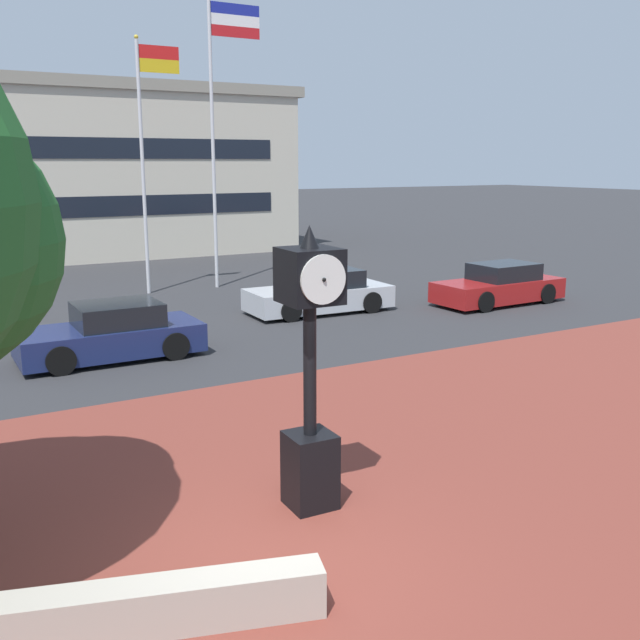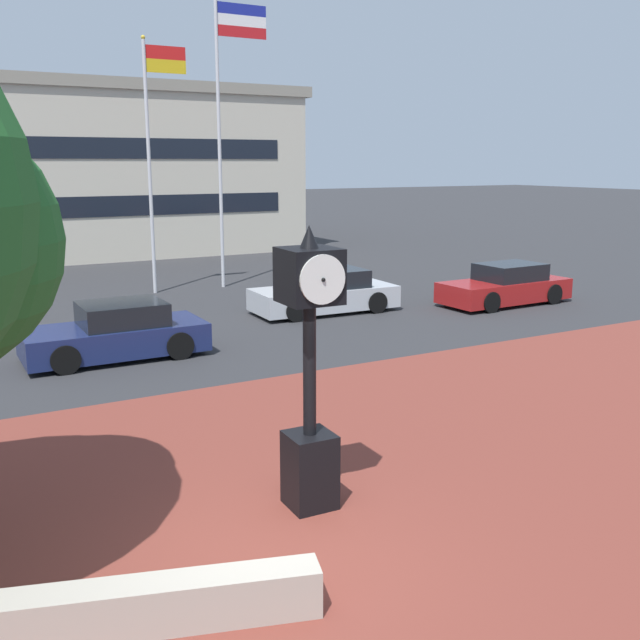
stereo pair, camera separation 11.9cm
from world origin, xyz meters
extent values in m
plane|color=#2D2D30|center=(0.00, 0.00, 0.00)|extent=(200.00, 200.00, 0.00)
cube|color=brown|center=(0.00, 1.32, 0.00)|extent=(44.00, 10.64, 0.01)
cube|color=#ADA393|center=(-1.43, -0.45, 0.25)|extent=(3.18, 1.31, 0.50)
cube|color=black|center=(1.10, 1.11, 0.50)|extent=(0.61, 0.61, 1.00)
cylinder|color=black|center=(1.10, 1.11, 1.86)|extent=(0.17, 0.17, 1.72)
cube|color=black|center=(1.10, 1.11, 3.07)|extent=(0.70, 0.70, 0.68)
cylinder|color=white|center=(1.11, 1.47, 3.07)|extent=(0.60, 0.05, 0.60)
sphere|color=black|center=(1.11, 1.49, 3.07)|extent=(0.05, 0.05, 0.05)
cylinder|color=white|center=(1.09, 0.76, 3.07)|extent=(0.60, 0.05, 0.60)
sphere|color=black|center=(1.09, 0.74, 3.07)|extent=(0.05, 0.05, 0.05)
cone|color=black|center=(1.10, 1.11, 3.55)|extent=(0.24, 0.24, 0.28)
cube|color=navy|center=(0.72, 9.85, 0.44)|extent=(4.07, 1.82, 0.64)
cube|color=black|center=(0.93, 9.85, 1.00)|extent=(1.87, 1.56, 0.56)
cylinder|color=black|center=(-0.54, 9.02, 0.32)|extent=(0.64, 0.22, 0.64)
cylinder|color=black|center=(-0.53, 10.70, 0.32)|extent=(0.64, 0.22, 0.64)
cylinder|color=black|center=(1.98, 9.01, 0.32)|extent=(0.64, 0.22, 0.64)
cylinder|color=black|center=(1.99, 10.68, 0.32)|extent=(0.64, 0.22, 0.64)
cube|color=#B7BABF|center=(7.50, 12.03, 0.44)|extent=(4.38, 1.90, 0.64)
cube|color=black|center=(7.72, 12.02, 1.00)|extent=(2.04, 1.57, 0.56)
cylinder|color=black|center=(6.14, 11.27, 0.32)|extent=(0.65, 0.24, 0.64)
cylinder|color=black|center=(6.20, 12.89, 0.32)|extent=(0.65, 0.24, 0.64)
cylinder|color=black|center=(8.81, 11.17, 0.32)|extent=(0.65, 0.24, 0.64)
cylinder|color=black|center=(8.87, 12.80, 0.32)|extent=(0.65, 0.24, 0.64)
cube|color=maroon|center=(13.12, 10.37, 0.44)|extent=(4.36, 1.82, 0.64)
cube|color=black|center=(13.33, 10.37, 1.00)|extent=(2.02, 1.52, 0.56)
cylinder|color=black|center=(11.80, 9.54, 0.32)|extent=(0.65, 0.24, 0.64)
cylinder|color=black|center=(11.76, 11.12, 0.32)|extent=(0.65, 0.24, 0.64)
cylinder|color=black|center=(14.48, 9.61, 0.32)|extent=(0.65, 0.24, 0.64)
cylinder|color=black|center=(14.43, 11.20, 0.32)|extent=(0.65, 0.24, 0.64)
cylinder|color=silver|center=(4.05, 17.77, 4.14)|extent=(0.12, 0.12, 8.28)
sphere|color=gold|center=(4.05, 17.77, 8.34)|extent=(0.14, 0.14, 0.14)
cube|color=red|center=(4.78, 17.77, 7.91)|extent=(1.34, 0.02, 0.43)
cube|color=gold|center=(4.78, 17.77, 7.49)|extent=(1.34, 0.02, 0.43)
cylinder|color=silver|center=(6.56, 17.77, 4.91)|extent=(0.12, 0.12, 9.83)
cube|color=navy|center=(7.52, 17.77, 9.49)|extent=(1.79, 0.02, 0.36)
cube|color=white|center=(7.52, 17.77, 9.13)|extent=(1.79, 0.02, 0.36)
cube|color=red|center=(7.52, 17.77, 8.76)|extent=(1.79, 0.02, 0.36)
camera|label=1|loc=(-3.24, -6.67, 4.44)|focal=41.13mm
camera|label=2|loc=(-3.14, -6.73, 4.44)|focal=41.13mm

